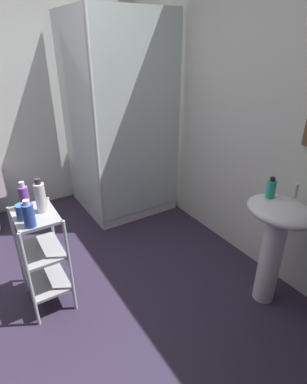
{
  "coord_description": "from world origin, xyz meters",
  "views": [
    {
      "loc": [
        1.65,
        -0.1,
        1.74
      ],
      "look_at": [
        0.11,
        0.87,
        0.84
      ],
      "focal_mm": 28.85,
      "sensor_mm": 36.0,
      "label": 1
    }
  ],
  "objects_px": {
    "shower_stall": "(117,170)",
    "shampoo_bottle_blue": "(29,215)",
    "storage_cart": "(42,252)",
    "hand_soap_bottle": "(271,188)",
    "conditioner_bottle_purple": "(24,197)",
    "lotion_bottle_white": "(41,197)",
    "rinse_cup": "(22,212)",
    "pedestal_sink": "(276,232)"
  },
  "relations": [
    {
      "from": "shower_stall",
      "to": "shampoo_bottle_blue",
      "type": "distance_m",
      "value": 1.63
    },
    {
      "from": "storage_cart",
      "to": "hand_soap_bottle",
      "type": "height_order",
      "value": "hand_soap_bottle"
    },
    {
      "from": "storage_cart",
      "to": "conditioner_bottle_purple",
      "type": "relative_size",
      "value": 3.8
    },
    {
      "from": "conditioner_bottle_purple",
      "to": "shower_stall",
      "type": "bearing_deg",
      "value": 129.79
    },
    {
      "from": "lotion_bottle_white",
      "to": "rinse_cup",
      "type": "xyz_separation_m",
      "value": [
        0.03,
        -0.13,
        -0.05
      ]
    },
    {
      "from": "hand_soap_bottle",
      "to": "pedestal_sink",
      "type": "bearing_deg",
      "value": 6.81
    },
    {
      "from": "shampoo_bottle_blue",
      "to": "lotion_bottle_white",
      "type": "distance_m",
      "value": 0.18
    },
    {
      "from": "pedestal_sink",
      "to": "shampoo_bottle_blue",
      "type": "relative_size",
      "value": 4.6
    },
    {
      "from": "rinse_cup",
      "to": "storage_cart",
      "type": "bearing_deg",
      "value": 112.3
    },
    {
      "from": "shower_stall",
      "to": "pedestal_sink",
      "type": "distance_m",
      "value": 1.85
    },
    {
      "from": "storage_cart",
      "to": "lotion_bottle_white",
      "type": "relative_size",
      "value": 3.19
    },
    {
      "from": "pedestal_sink",
      "to": "lotion_bottle_white",
      "type": "bearing_deg",
      "value": -122.11
    },
    {
      "from": "shower_stall",
      "to": "rinse_cup",
      "type": "height_order",
      "value": "shower_stall"
    },
    {
      "from": "storage_cart",
      "to": "hand_soap_bottle",
      "type": "bearing_deg",
      "value": 61.74
    },
    {
      "from": "pedestal_sink",
      "to": "lotion_bottle_white",
      "type": "height_order",
      "value": "lotion_bottle_white"
    },
    {
      "from": "shower_stall",
      "to": "hand_soap_bottle",
      "type": "distance_m",
      "value": 1.8
    },
    {
      "from": "storage_cart",
      "to": "pedestal_sink",
      "type": "bearing_deg",
      "value": 59.01
    },
    {
      "from": "pedestal_sink",
      "to": "lotion_bottle_white",
      "type": "distance_m",
      "value": 1.56
    },
    {
      "from": "shampoo_bottle_blue",
      "to": "rinse_cup",
      "type": "distance_m",
      "value": 0.12
    },
    {
      "from": "pedestal_sink",
      "to": "conditioner_bottle_purple",
      "type": "relative_size",
      "value": 4.16
    },
    {
      "from": "pedestal_sink",
      "to": "hand_soap_bottle",
      "type": "xyz_separation_m",
      "value": [
        -0.09,
        -0.01,
        0.29
      ]
    },
    {
      "from": "storage_cart",
      "to": "hand_soap_bottle",
      "type": "xyz_separation_m",
      "value": [
        0.73,
        1.35,
        0.44
      ]
    },
    {
      "from": "hand_soap_bottle",
      "to": "conditioner_bottle_purple",
      "type": "relative_size",
      "value": 0.72
    },
    {
      "from": "storage_cart",
      "to": "shampoo_bottle_blue",
      "type": "distance_m",
      "value": 0.41
    },
    {
      "from": "shower_stall",
      "to": "rinse_cup",
      "type": "bearing_deg",
      "value": -47.69
    },
    {
      "from": "pedestal_sink",
      "to": "conditioner_bottle_purple",
      "type": "height_order",
      "value": "conditioner_bottle_purple"
    },
    {
      "from": "shower_stall",
      "to": "pedestal_sink",
      "type": "relative_size",
      "value": 2.47
    },
    {
      "from": "shower_stall",
      "to": "lotion_bottle_white",
      "type": "xyz_separation_m",
      "value": [
        1.0,
        -1.01,
        0.38
      ]
    },
    {
      "from": "shower_stall",
      "to": "rinse_cup",
      "type": "distance_m",
      "value": 1.56
    },
    {
      "from": "conditioner_bottle_purple",
      "to": "rinse_cup",
      "type": "distance_m",
      "value": 0.14
    },
    {
      "from": "rinse_cup",
      "to": "hand_soap_bottle",
      "type": "bearing_deg",
      "value": 63.86
    },
    {
      "from": "pedestal_sink",
      "to": "storage_cart",
      "type": "bearing_deg",
      "value": -120.99
    },
    {
      "from": "shampoo_bottle_blue",
      "to": "lotion_bottle_white",
      "type": "relative_size",
      "value": 0.76
    },
    {
      "from": "pedestal_sink",
      "to": "storage_cart",
      "type": "height_order",
      "value": "pedestal_sink"
    },
    {
      "from": "rinse_cup",
      "to": "pedestal_sink",
      "type": "bearing_deg",
      "value": 61.15
    },
    {
      "from": "shower_stall",
      "to": "conditioner_bottle_purple",
      "type": "distance_m",
      "value": 1.46
    },
    {
      "from": "lotion_bottle_white",
      "to": "shower_stall",
      "type": "bearing_deg",
      "value": 134.83
    },
    {
      "from": "storage_cart",
      "to": "shampoo_bottle_blue",
      "type": "bearing_deg",
      "value": -20.24
    },
    {
      "from": "storage_cart",
      "to": "conditioner_bottle_purple",
      "type": "height_order",
      "value": "conditioner_bottle_purple"
    },
    {
      "from": "pedestal_sink",
      "to": "rinse_cup",
      "type": "distance_m",
      "value": 1.65
    },
    {
      "from": "conditioner_bottle_purple",
      "to": "shampoo_bottle_blue",
      "type": "relative_size",
      "value": 1.1
    },
    {
      "from": "shower_stall",
      "to": "lotion_bottle_white",
      "type": "height_order",
      "value": "shower_stall"
    }
  ]
}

